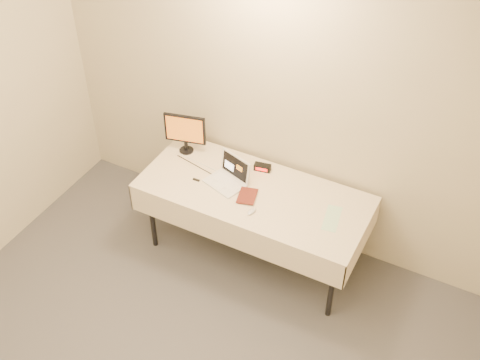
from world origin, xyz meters
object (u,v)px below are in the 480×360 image
at_px(table, 254,197).
at_px(monitor, 185,131).
at_px(laptop, 229,176).
at_px(book, 238,187).

xyz_separation_m(table, monitor, (-0.75, 0.20, 0.28)).
bearing_deg(table, laptop, 175.64).
relative_size(table, monitor, 5.08).
relative_size(laptop, book, 1.94).
bearing_deg(monitor, laptop, -33.02).
distance_m(table, book, 0.21).
relative_size(table, laptop, 5.00).
bearing_deg(table, book, -130.25).
bearing_deg(laptop, monitor, 178.41).
distance_m(laptop, monitor, 0.58).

